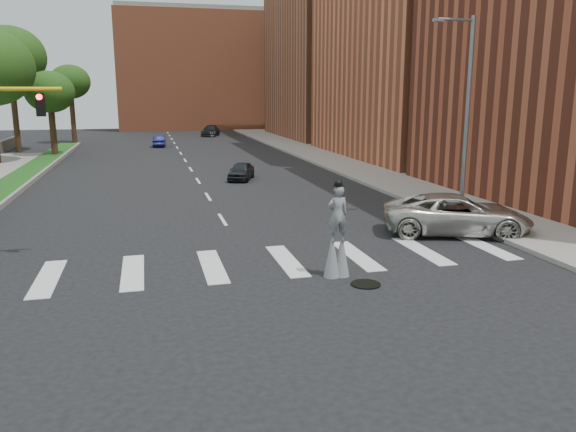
{
  "coord_description": "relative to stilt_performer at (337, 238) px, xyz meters",
  "views": [
    {
      "loc": [
        -3.23,
        -17.05,
        5.67
      ],
      "look_at": [
        1.21,
        0.49,
        1.7
      ],
      "focal_mm": 35.0,
      "sensor_mm": 36.0,
      "label": 1
    }
  ],
  "objects": [
    {
      "name": "sidewalk_right",
      "position": [
        10.09,
        26.01,
        -1.15
      ],
      "size": [
        5.0,
        90.0,
        0.18
      ],
      "primitive_type": "cube",
      "color": "gray",
      "rests_on": "ground"
    },
    {
      "name": "manhole",
      "position": [
        0.59,
        -0.99,
        -1.22
      ],
      "size": [
        0.9,
        0.9,
        0.04
      ],
      "primitive_type": "cylinder",
      "color": "black",
      "rests_on": "ground"
    },
    {
      "name": "tree_6",
      "position": [
        -13.67,
        38.5,
        4.48
      ],
      "size": [
        4.32,
        4.32,
        7.63
      ],
      "color": "black",
      "rests_on": "ground"
    },
    {
      "name": "ground_plane",
      "position": [
        -2.41,
        1.01,
        -1.24
      ],
      "size": [
        160.0,
        160.0,
        0.0
      ],
      "primitive_type": "plane",
      "color": "black",
      "rests_on": "ground"
    },
    {
      "name": "car_far",
      "position": [
        2.99,
        60.9,
        -0.54
      ],
      "size": [
        3.3,
        5.22,
        1.41
      ],
      "primitive_type": "imported",
      "rotation": [
        0.0,
        0.0,
        -0.29
      ],
      "color": "black",
      "rests_on": "ground"
    },
    {
      "name": "suv_crossing",
      "position": [
        6.57,
        4.01,
        -0.42
      ],
      "size": [
        6.47,
        4.52,
        1.64
      ],
      "primitive_type": "imported",
      "rotation": [
        0.0,
        0.0,
        1.24
      ],
      "color": "beige",
      "rests_on": "ground"
    },
    {
      "name": "tree_5",
      "position": [
        -17.83,
        44.26,
        7.8
      ],
      "size": [
        6.79,
        6.79,
        11.97
      ],
      "color": "black",
      "rests_on": "ground"
    },
    {
      "name": "car_mid",
      "position": [
        -4.18,
        46.65,
        -0.65
      ],
      "size": [
        1.5,
        3.65,
        1.18
      ],
      "primitive_type": "imported",
      "rotation": [
        0.0,
        0.0,
        3.07
      ],
      "color": "#171A52",
      "rests_on": "ground"
    },
    {
      "name": "building_mid",
      "position": [
        19.59,
        31.01,
        10.76
      ],
      "size": [
        16.0,
        22.0,
        24.0
      ],
      "primitive_type": "cube",
      "color": "#C5623E",
      "rests_on": "ground"
    },
    {
      "name": "building_backdrop",
      "position": [
        3.59,
        79.01,
        7.76
      ],
      "size": [
        26.0,
        14.0,
        18.0
      ],
      "primitive_type": "cube",
      "color": "#C5623E",
      "rests_on": "ground"
    },
    {
      "name": "streetlight",
      "position": [
        8.49,
        7.01,
        3.65
      ],
      "size": [
        2.05,
        0.2,
        9.0
      ],
      "color": "slate",
      "rests_on": "ground"
    },
    {
      "name": "tree_7",
      "position": [
        -13.61,
        53.49,
        5.62
      ],
      "size": [
        4.49,
        4.49,
        8.86
      ],
      "color": "black",
      "rests_on": "ground"
    },
    {
      "name": "building_far",
      "position": [
        19.59,
        55.01,
        8.76
      ],
      "size": [
        16.0,
        22.0,
        20.0
      ],
      "primitive_type": "cube",
      "color": "#985338",
      "rests_on": "ground"
    },
    {
      "name": "median_curb",
      "position": [
        -12.86,
        21.01,
        -1.1
      ],
      "size": [
        0.2,
        60.0,
        0.28
      ],
      "primitive_type": "cube",
      "color": "gray",
      "rests_on": "ground"
    },
    {
      "name": "car_near",
      "position": [
        0.46,
        20.83,
        -0.65
      ],
      "size": [
        2.51,
        3.72,
        1.17
      ],
      "primitive_type": "imported",
      "rotation": [
        0.0,
        0.0,
        -0.36
      ],
      "color": "black",
      "rests_on": "ground"
    },
    {
      "name": "stilt_performer",
      "position": [
        0.0,
        0.0,
        0.0
      ],
      "size": [
        0.84,
        0.53,
        3.09
      ],
      "rotation": [
        0.0,
        0.0,
        3.17
      ],
      "color": "black",
      "rests_on": "ground"
    },
    {
      "name": "grass_median",
      "position": [
        -13.91,
        21.01,
        -1.12
      ],
      "size": [
        2.0,
        60.0,
        0.25
      ],
      "primitive_type": "cube",
      "color": "#164714",
      "rests_on": "ground"
    }
  ]
}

